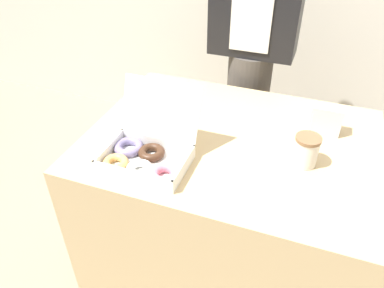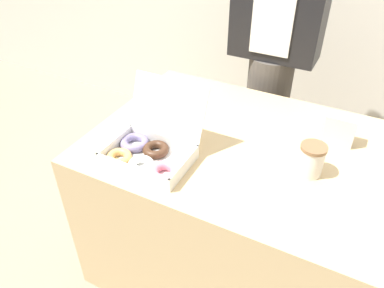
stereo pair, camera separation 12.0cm
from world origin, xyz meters
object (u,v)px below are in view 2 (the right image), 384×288
(coffee_cup, at_px, (311,160))
(person_customer, at_px, (275,43))
(donut_box, at_px, (149,150))
(napkin_holder, at_px, (340,129))

(coffee_cup, bearing_deg, person_customer, 117.49)
(donut_box, bearing_deg, napkin_holder, 35.69)
(person_customer, bearing_deg, coffee_cup, -62.51)
(coffee_cup, bearing_deg, napkin_holder, 77.18)
(coffee_cup, distance_m, person_customer, 0.77)
(napkin_holder, distance_m, person_customer, 0.61)
(donut_box, distance_m, napkin_holder, 0.72)
(napkin_holder, bearing_deg, donut_box, -144.31)
(donut_box, xyz_separation_m, coffee_cup, (0.53, 0.19, 0.02))
(donut_box, xyz_separation_m, person_customer, (0.18, 0.86, 0.13))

